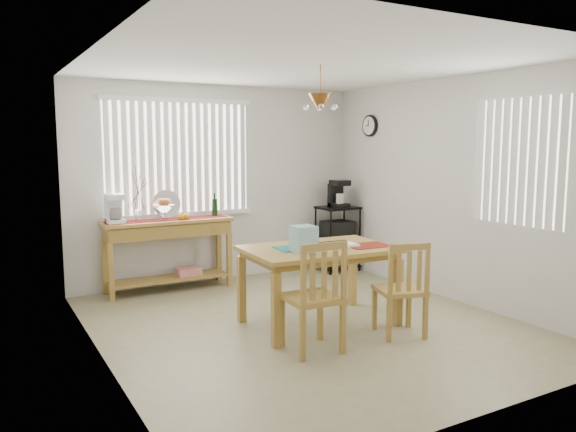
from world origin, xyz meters
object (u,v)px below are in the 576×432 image
cart_items (338,194)px  dining_table (319,256)px  chair_right (402,290)px  chair_left (314,298)px  sideboard (169,237)px  wire_cart (338,232)px

cart_items → dining_table: cart_items is taller
cart_items → chair_right: size_ratio=0.41×
chair_left → sideboard: bearing=99.5°
chair_left → chair_right: (0.95, -0.06, -0.04)m
sideboard → dining_table: bearing=-66.0°
wire_cart → chair_right: (-1.07, -2.63, -0.11)m
dining_table → chair_left: (-0.46, -0.64, -0.21)m
sideboard → cart_items: size_ratio=4.15×
dining_table → chair_right: (0.49, -0.70, -0.25)m
chair_right → cart_items: bearing=67.9°
wire_cart → dining_table: size_ratio=0.61×
chair_right → chair_left: bearing=176.5°
chair_left → chair_right: bearing=-3.5°
sideboard → dining_table: sideboard is taller
chair_left → dining_table: bearing=54.4°
sideboard → cart_items: (2.47, -0.11, 0.44)m
wire_cart → dining_table: (-1.56, -1.93, 0.15)m
sideboard → chair_right: bearing=-63.0°
cart_items → chair_right: (-1.07, -2.64, -0.66)m
wire_cart → cart_items: (0.00, 0.01, 0.55)m
chair_right → sideboard: bearing=117.0°
sideboard → cart_items: cart_items is taller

